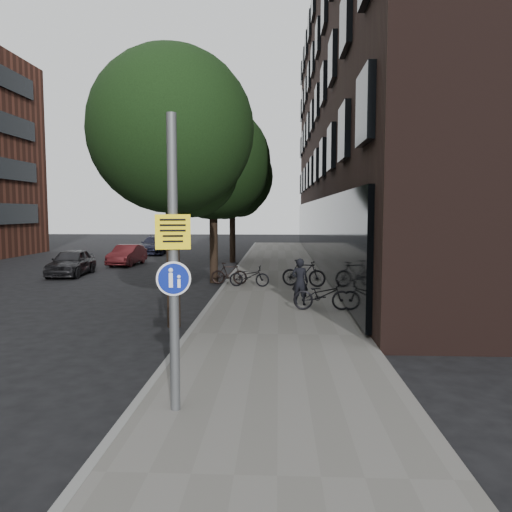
# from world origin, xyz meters

# --- Properties ---
(ground) EXTENTS (120.00, 120.00, 0.00)m
(ground) POSITION_xyz_m (0.00, 0.00, 0.00)
(ground) COLOR black
(ground) RESTS_ON ground
(sidewalk) EXTENTS (4.50, 60.00, 0.12)m
(sidewalk) POSITION_xyz_m (0.25, 10.00, 0.06)
(sidewalk) COLOR #605D58
(sidewalk) RESTS_ON ground
(curb_edge) EXTENTS (0.15, 60.00, 0.13)m
(curb_edge) POSITION_xyz_m (-2.00, 10.00, 0.07)
(curb_edge) COLOR slate
(curb_edge) RESTS_ON ground
(building_right_dark_brick) EXTENTS (12.00, 40.00, 18.00)m
(building_right_dark_brick) POSITION_xyz_m (8.50, 22.00, 9.00)
(building_right_dark_brick) COLOR black
(building_right_dark_brick) RESTS_ON ground
(street_tree_near) EXTENTS (4.40, 4.40, 7.50)m
(street_tree_near) POSITION_xyz_m (-2.53, 4.64, 5.11)
(street_tree_near) COLOR black
(street_tree_near) RESTS_ON ground
(street_tree_mid) EXTENTS (5.00, 5.00, 7.80)m
(street_tree_mid) POSITION_xyz_m (-2.53, 13.14, 5.11)
(street_tree_mid) COLOR black
(street_tree_mid) RESTS_ON ground
(street_tree_far) EXTENTS (5.00, 5.00, 7.80)m
(street_tree_far) POSITION_xyz_m (-2.53, 22.14, 5.11)
(street_tree_far) COLOR black
(street_tree_far) RESTS_ON ground
(signpost) EXTENTS (0.51, 0.15, 4.47)m
(signpost) POSITION_xyz_m (-1.32, -1.46, 2.38)
(signpost) COLOR #595B5E
(signpost) RESTS_ON sidewalk
(pedestrian) EXTENTS (0.64, 0.51, 1.52)m
(pedestrian) POSITION_xyz_m (0.96, 7.30, 0.88)
(pedestrian) COLOR black
(pedestrian) RESTS_ON sidewalk
(parked_bike_facade_near) EXTENTS (1.80, 0.64, 0.94)m
(parked_bike_facade_near) POSITION_xyz_m (1.62, 6.45, 0.59)
(parked_bike_facade_near) COLOR black
(parked_bike_facade_near) RESTS_ON sidewalk
(parked_bike_facade_far) EXTENTS (1.87, 1.00, 1.08)m
(parked_bike_facade_far) POSITION_xyz_m (1.28, 11.29, 0.66)
(parked_bike_facade_far) COLOR black
(parked_bike_facade_far) RESTS_ON sidewalk
(parked_bike_curb_near) EXTENTS (1.66, 0.70, 0.85)m
(parked_bike_curb_near) POSITION_xyz_m (-0.92, 11.19, 0.55)
(parked_bike_curb_near) COLOR black
(parked_bike_curb_near) RESTS_ON sidewalk
(parked_bike_curb_far) EXTENTS (1.53, 0.51, 0.91)m
(parked_bike_curb_far) POSITION_xyz_m (-1.80, 11.76, 0.57)
(parked_bike_curb_far) COLOR black
(parked_bike_curb_far) RESTS_ON sidewalk
(parked_car_near) EXTENTS (1.80, 3.96, 1.32)m
(parked_car_near) POSITION_xyz_m (-9.95, 15.17, 0.66)
(parked_car_near) COLOR black
(parked_car_near) RESTS_ON ground
(parked_car_mid) EXTENTS (1.48, 3.70, 1.20)m
(parked_car_mid) POSITION_xyz_m (-8.65, 20.01, 0.60)
(parked_car_mid) COLOR #4F1619
(parked_car_mid) RESTS_ON ground
(parked_car_far) EXTENTS (2.17, 4.65, 1.31)m
(parked_car_far) POSITION_xyz_m (-8.99, 27.92, 0.66)
(parked_car_far) COLOR black
(parked_car_far) RESTS_ON ground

